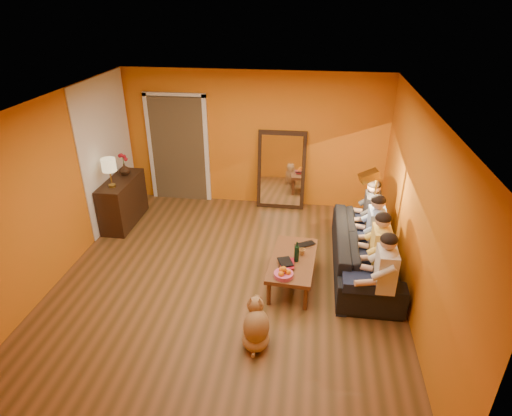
# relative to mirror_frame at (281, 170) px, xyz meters

# --- Properties ---
(room_shell) EXTENTS (5.00, 5.50, 2.60)m
(room_shell) POSITION_rel_mirror_frame_xyz_m (-0.55, -2.26, 0.54)
(room_shell) COLOR brown
(room_shell) RESTS_ON ground
(white_accent) EXTENTS (0.02, 1.90, 2.58)m
(white_accent) POSITION_rel_mirror_frame_xyz_m (-3.04, -0.88, 0.54)
(white_accent) COLOR white
(white_accent) RESTS_ON wall_left
(doorway_recess) EXTENTS (1.06, 0.30, 2.10)m
(doorway_recess) POSITION_rel_mirror_frame_xyz_m (-2.05, 0.20, 0.29)
(doorway_recess) COLOR #3F2D19
(doorway_recess) RESTS_ON floor
(door_jamb_left) EXTENTS (0.08, 0.06, 2.20)m
(door_jamb_left) POSITION_rel_mirror_frame_xyz_m (-2.62, 0.08, 0.29)
(door_jamb_left) COLOR white
(door_jamb_left) RESTS_ON wall_back
(door_jamb_right) EXTENTS (0.08, 0.06, 2.20)m
(door_jamb_right) POSITION_rel_mirror_frame_xyz_m (-1.48, 0.08, 0.29)
(door_jamb_right) COLOR white
(door_jamb_right) RESTS_ON wall_back
(door_header) EXTENTS (1.22, 0.06, 0.08)m
(door_header) POSITION_rel_mirror_frame_xyz_m (-2.05, 0.08, 1.36)
(door_header) COLOR white
(door_header) RESTS_ON wall_back
(mirror_frame) EXTENTS (0.92, 0.27, 1.51)m
(mirror_frame) POSITION_rel_mirror_frame_xyz_m (0.00, 0.00, 0.00)
(mirror_frame) COLOR black
(mirror_frame) RESTS_ON floor
(mirror_glass) EXTENTS (0.78, 0.21, 1.35)m
(mirror_glass) POSITION_rel_mirror_frame_xyz_m (0.00, -0.04, 0.00)
(mirror_glass) COLOR white
(mirror_glass) RESTS_ON mirror_frame
(sideboard) EXTENTS (0.44, 1.18, 0.85)m
(sideboard) POSITION_rel_mirror_frame_xyz_m (-2.79, -1.08, -0.34)
(sideboard) COLOR black
(sideboard) RESTS_ON floor
(table_lamp) EXTENTS (0.24, 0.24, 0.51)m
(table_lamp) POSITION_rel_mirror_frame_xyz_m (-2.79, -1.38, 0.34)
(table_lamp) COLOR beige
(table_lamp) RESTS_ON sideboard
(sofa) EXTENTS (2.31, 0.90, 0.67)m
(sofa) POSITION_rel_mirror_frame_xyz_m (1.45, -2.03, -0.42)
(sofa) COLOR black
(sofa) RESTS_ON floor
(coffee_table) EXTENTS (0.70, 1.26, 0.42)m
(coffee_table) POSITION_rel_mirror_frame_xyz_m (0.39, -2.51, -0.55)
(coffee_table) COLOR brown
(coffee_table) RESTS_ON floor
(floor_lamp) EXTENTS (0.35, 0.30, 1.44)m
(floor_lamp) POSITION_rel_mirror_frame_xyz_m (1.55, -1.60, -0.04)
(floor_lamp) COLOR #AB8932
(floor_lamp) RESTS_ON floor
(dog) EXTENTS (0.52, 0.61, 0.61)m
(dog) POSITION_rel_mirror_frame_xyz_m (0.03, -3.79, -0.45)
(dog) COLOR #A27649
(dog) RESTS_ON floor
(person_far_left) EXTENTS (0.70, 0.44, 1.22)m
(person_far_left) POSITION_rel_mirror_frame_xyz_m (1.58, -3.03, -0.15)
(person_far_left) COLOR beige
(person_far_left) RESTS_ON sofa
(person_mid_left) EXTENTS (0.70, 0.44, 1.22)m
(person_mid_left) POSITION_rel_mirror_frame_xyz_m (1.58, -2.48, -0.15)
(person_mid_left) COLOR #F8CD52
(person_mid_left) RESTS_ON sofa
(person_mid_right) EXTENTS (0.70, 0.44, 1.22)m
(person_mid_right) POSITION_rel_mirror_frame_xyz_m (1.58, -1.93, -0.15)
(person_mid_right) COLOR #90A9DE
(person_mid_right) RESTS_ON sofa
(person_far_right) EXTENTS (0.70, 0.44, 1.22)m
(person_far_right) POSITION_rel_mirror_frame_xyz_m (1.58, -1.38, -0.15)
(person_far_right) COLOR #343439
(person_far_right) RESTS_ON sofa
(fruit_bowl) EXTENTS (0.26, 0.26, 0.16)m
(fruit_bowl) POSITION_rel_mirror_frame_xyz_m (0.29, -2.96, -0.26)
(fruit_bowl) COLOR #CE4876
(fruit_bowl) RESTS_ON coffee_table
(wine_bottle) EXTENTS (0.07, 0.07, 0.31)m
(wine_bottle) POSITION_rel_mirror_frame_xyz_m (0.44, -2.56, -0.18)
(wine_bottle) COLOR black
(wine_bottle) RESTS_ON coffee_table
(tumbler) EXTENTS (0.13, 0.13, 0.09)m
(tumbler) POSITION_rel_mirror_frame_xyz_m (0.51, -2.39, -0.29)
(tumbler) COLOR #B27F3F
(tumbler) RESTS_ON coffee_table
(laptop) EXTENTS (0.37, 0.33, 0.02)m
(laptop) POSITION_rel_mirror_frame_xyz_m (0.57, -2.16, -0.33)
(laptop) COLOR black
(laptop) RESTS_ON coffee_table
(book_lower) EXTENTS (0.19, 0.25, 0.02)m
(book_lower) POSITION_rel_mirror_frame_xyz_m (0.21, -2.71, -0.33)
(book_lower) COLOR black
(book_lower) RESTS_ON coffee_table
(book_mid) EXTENTS (0.22, 0.28, 0.02)m
(book_mid) POSITION_rel_mirror_frame_xyz_m (0.22, -2.70, -0.31)
(book_mid) COLOR maroon
(book_mid) RESTS_ON book_lower
(book_upper) EXTENTS (0.25, 0.29, 0.02)m
(book_upper) POSITION_rel_mirror_frame_xyz_m (0.21, -2.72, -0.29)
(book_upper) COLOR black
(book_upper) RESTS_ON book_mid
(vase) EXTENTS (0.20, 0.20, 0.21)m
(vase) POSITION_rel_mirror_frame_xyz_m (-2.79, -0.83, 0.19)
(vase) COLOR black
(vase) RESTS_ON sideboard
(flowers) EXTENTS (0.17, 0.17, 0.42)m
(flowers) POSITION_rel_mirror_frame_xyz_m (-2.79, -0.83, 0.42)
(flowers) COLOR maroon
(flowers) RESTS_ON vase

